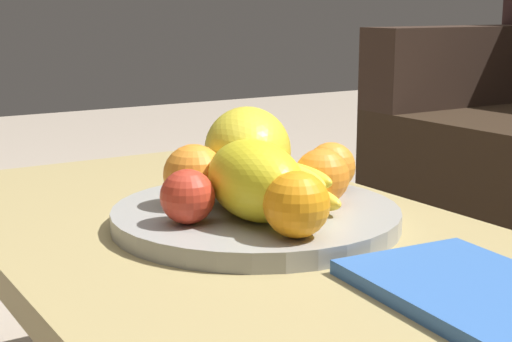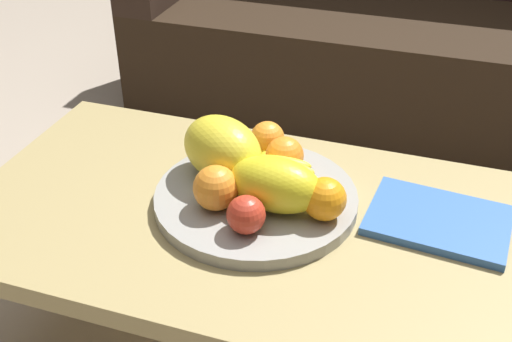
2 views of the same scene
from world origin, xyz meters
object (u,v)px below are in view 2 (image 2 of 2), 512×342
at_px(orange_back, 267,138).
at_px(fruit_bowl, 256,198).
at_px(couch, 391,32).
at_px(orange_left, 285,156).
at_px(melon_large_front, 275,185).
at_px(orange_right, 324,199).
at_px(magazine, 438,220).
at_px(banana_bunch, 275,169).
at_px(orange_front, 216,188).
at_px(apple_front, 246,215).
at_px(melon_smaller_beside, 222,149).
at_px(coffee_table, 254,231).

bearing_deg(orange_back, fruit_bowl, -80.76).
bearing_deg(couch, orange_back, -96.12).
bearing_deg(orange_left, melon_large_front, -81.80).
relative_size(orange_right, magazine, 0.31).
relative_size(couch, banana_bunch, 10.42).
xyz_separation_m(couch, orange_front, (-0.15, -1.27, 0.15)).
bearing_deg(fruit_bowl, orange_left, 70.87).
distance_m(fruit_bowl, orange_back, 0.15).
bearing_deg(melon_large_front, orange_right, 0.21).
bearing_deg(apple_front, couch, 86.91).
height_order(melon_smaller_beside, orange_left, melon_smaller_beside).
distance_m(couch, melon_large_front, 1.25).
height_order(orange_right, banana_bunch, orange_right).
distance_m(orange_left, banana_bunch, 0.04).
distance_m(banana_bunch, magazine, 0.32).
distance_m(melon_smaller_beside, orange_front, 0.11).
height_order(coffee_table, fruit_bowl, fruit_bowl).
xyz_separation_m(coffee_table, apple_front, (0.01, -0.08, 0.10)).
height_order(orange_left, banana_bunch, orange_left).
distance_m(orange_front, orange_back, 0.21).
xyz_separation_m(orange_front, orange_back, (0.03, 0.21, -0.01)).
bearing_deg(melon_smaller_beside, orange_back, 62.10).
bearing_deg(banana_bunch, couch, 86.61).
xyz_separation_m(couch, orange_right, (0.05, -1.24, 0.15)).
bearing_deg(fruit_bowl, orange_front, -130.76).
bearing_deg(orange_front, orange_left, 60.51).
distance_m(fruit_bowl, orange_right, 0.15).
height_order(fruit_bowl, apple_front, apple_front).
relative_size(couch, orange_right, 21.63).
bearing_deg(magazine, melon_large_front, -159.51).
relative_size(fruit_bowl, melon_large_front, 2.22).
bearing_deg(coffee_table, orange_back, 99.39).
relative_size(couch, melon_large_front, 9.76).
height_order(couch, orange_left, couch).
relative_size(orange_front, banana_bunch, 0.51).
height_order(coffee_table, orange_right, orange_right).
bearing_deg(orange_back, banana_bunch, -64.87).
xyz_separation_m(melon_large_front, melon_smaller_beside, (-0.13, 0.07, 0.01)).
xyz_separation_m(orange_left, magazine, (0.31, -0.04, -0.06)).
bearing_deg(orange_left, apple_front, -93.07).
bearing_deg(melon_large_front, coffee_table, 179.05).
bearing_deg(couch, fruit_bowl, -94.29).
bearing_deg(fruit_bowl, melon_large_front, -34.34).
xyz_separation_m(fruit_bowl, orange_front, (-0.06, -0.06, 0.05)).
bearing_deg(orange_left, banana_bunch, -101.87).
xyz_separation_m(melon_smaller_beside, orange_left, (0.11, 0.05, -0.02)).
distance_m(melon_large_front, apple_front, 0.09).
height_order(coffee_table, melon_large_front, melon_large_front).
relative_size(coffee_table, apple_front, 16.13).
height_order(couch, fruit_bowl, couch).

